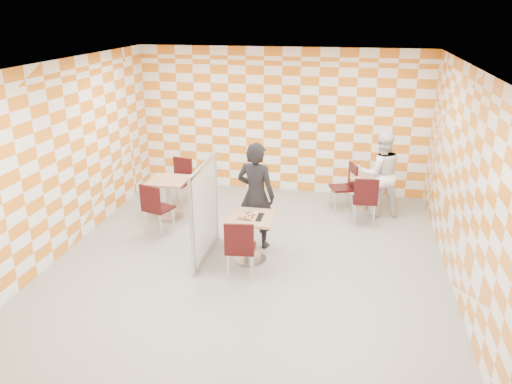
% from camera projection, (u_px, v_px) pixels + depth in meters
% --- Properties ---
extents(room_shell, '(7.00, 7.00, 7.00)m').
position_uv_depth(room_shell, '(254.00, 163.00, 7.65)').
color(room_shell, '#999993').
rests_on(room_shell, ground).
extents(main_table, '(0.70, 0.70, 0.75)m').
position_uv_depth(main_table, '(251.00, 231.00, 7.68)').
color(main_table, tan).
rests_on(main_table, ground).
extents(second_table, '(0.70, 0.70, 0.75)m').
position_uv_depth(second_table, '(368.00, 186.00, 9.56)').
color(second_table, tan).
rests_on(second_table, ground).
extents(empty_table, '(0.70, 0.70, 0.75)m').
position_uv_depth(empty_table, '(169.00, 192.00, 9.29)').
color(empty_table, tan).
rests_on(empty_table, ground).
extents(chair_main_front, '(0.46, 0.47, 0.92)m').
position_uv_depth(chair_main_front, '(240.00, 245.00, 7.12)').
color(chair_main_front, black).
rests_on(chair_main_front, ground).
extents(chair_second_front, '(0.45, 0.46, 0.92)m').
position_uv_depth(chair_second_front, '(365.00, 197.00, 8.91)').
color(chair_second_front, black).
rests_on(chair_second_front, ground).
extents(chair_second_side, '(0.55, 0.54, 0.92)m').
position_uv_depth(chair_second_side, '(347.00, 183.00, 9.62)').
color(chair_second_side, black).
rests_on(chair_second_side, ground).
extents(chair_empty_near, '(0.53, 0.54, 0.92)m').
position_uv_depth(chair_empty_near, '(155.00, 205.00, 8.57)').
color(chair_empty_near, black).
rests_on(chair_empty_near, ground).
extents(chair_empty_far, '(0.51, 0.52, 0.92)m').
position_uv_depth(chair_empty_far, '(180.00, 177.00, 9.94)').
color(chair_empty_far, black).
rests_on(chair_empty_far, ground).
extents(partition, '(0.08, 1.38, 1.55)m').
position_uv_depth(partition, '(205.00, 211.00, 7.70)').
color(partition, white).
rests_on(partition, ground).
extents(man_dark, '(0.73, 0.56, 1.77)m').
position_uv_depth(man_dark, '(256.00, 195.00, 8.05)').
color(man_dark, black).
rests_on(man_dark, ground).
extents(man_white, '(0.93, 0.80, 1.64)m').
position_uv_depth(man_white, '(380.00, 174.00, 9.29)').
color(man_white, white).
rests_on(man_white, ground).
extents(pizza_on_foil, '(0.40, 0.40, 0.04)m').
position_uv_depth(pizza_on_foil, '(250.00, 216.00, 7.57)').
color(pizza_on_foil, silver).
rests_on(pizza_on_foil, main_table).
extents(sport_bottle, '(0.06, 0.06, 0.20)m').
position_uv_depth(sport_bottle, '(358.00, 168.00, 9.58)').
color(sport_bottle, white).
rests_on(sport_bottle, second_table).
extents(soda_bottle, '(0.07, 0.07, 0.23)m').
position_uv_depth(soda_bottle, '(378.00, 168.00, 9.50)').
color(soda_bottle, black).
rests_on(soda_bottle, second_table).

